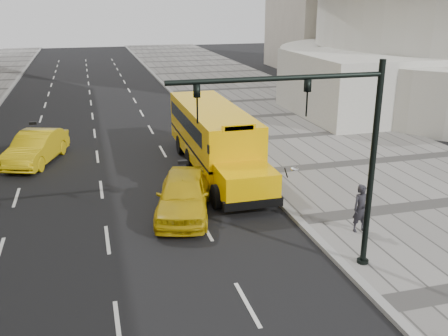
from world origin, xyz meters
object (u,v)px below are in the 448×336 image
object	(u,v)px
taxi_near	(184,194)
taxi_far	(36,148)
traffic_signal	(330,144)
pedestrian	(361,208)
school_bus	(213,133)

from	to	relation	value
taxi_near	taxi_far	size ratio (longest dim) A/B	1.00
traffic_signal	taxi_near	bearing A→B (deg)	120.38
taxi_near	pedestrian	xyz separation A→B (m)	(5.64, -3.42, 0.19)
taxi_far	pedestrian	bearing A→B (deg)	-26.39
school_bus	traffic_signal	distance (m)	10.83
pedestrian	traffic_signal	xyz separation A→B (m)	(-2.45, -2.03, 3.08)
taxi_near	taxi_far	distance (m)	10.27
pedestrian	traffic_signal	world-z (taller)	traffic_signal
school_bus	pedestrian	xyz separation A→B (m)	(3.14, -8.52, -0.75)
pedestrian	traffic_signal	size ratio (longest dim) A/B	0.27
taxi_near	traffic_signal	bearing A→B (deg)	-44.47
school_bus	taxi_far	world-z (taller)	school_bus
taxi_far	traffic_signal	xyz separation A→B (m)	(9.16, -13.79, 3.29)
school_bus	pedestrian	size ratio (longest dim) A/B	6.67
taxi_far	traffic_signal	distance (m)	16.89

